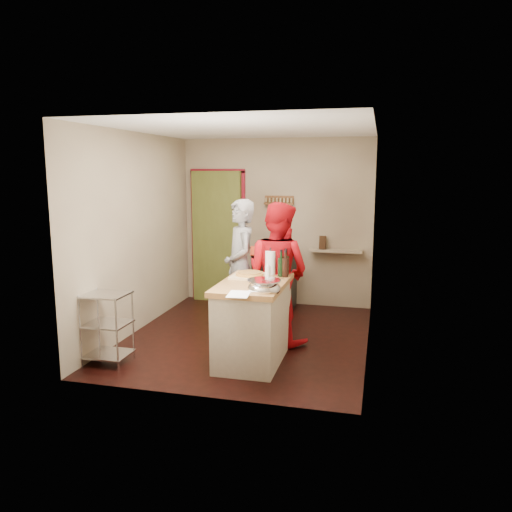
{
  "coord_description": "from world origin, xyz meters",
  "views": [
    {
      "loc": [
        1.59,
        -5.91,
        2.12
      ],
      "look_at": [
        0.11,
        0.0,
        1.06
      ],
      "focal_mm": 35.0,
      "sensor_mm": 36.0,
      "label": 1
    }
  ],
  "objects_px": {
    "stove": "(274,280)",
    "person_stripe": "(240,267)",
    "wire_shelving": "(107,325)",
    "person_red": "(278,273)",
    "island": "(254,319)"
  },
  "relations": [
    {
      "from": "stove",
      "to": "person_stripe",
      "type": "relative_size",
      "value": 0.57
    },
    {
      "from": "wire_shelving",
      "to": "person_red",
      "type": "bearing_deg",
      "value": 35.19
    },
    {
      "from": "island",
      "to": "person_stripe",
      "type": "height_order",
      "value": "person_stripe"
    },
    {
      "from": "stove",
      "to": "person_red",
      "type": "xyz_separation_m",
      "value": [
        0.34,
        -1.44,
        0.42
      ]
    },
    {
      "from": "wire_shelving",
      "to": "island",
      "type": "bearing_deg",
      "value": 17.21
    },
    {
      "from": "person_red",
      "to": "wire_shelving",
      "type": "bearing_deg",
      "value": 58.2
    },
    {
      "from": "stove",
      "to": "wire_shelving",
      "type": "bearing_deg",
      "value": -116.85
    },
    {
      "from": "wire_shelving",
      "to": "person_stripe",
      "type": "bearing_deg",
      "value": 49.62
    },
    {
      "from": "island",
      "to": "person_stripe",
      "type": "bearing_deg",
      "value": 114.67
    },
    {
      "from": "wire_shelving",
      "to": "person_red",
      "type": "relative_size",
      "value": 0.46
    },
    {
      "from": "stove",
      "to": "person_red",
      "type": "relative_size",
      "value": 0.58
    },
    {
      "from": "stove",
      "to": "island",
      "type": "xyz_separation_m",
      "value": [
        0.22,
        -2.14,
        0.03
      ]
    },
    {
      "from": "island",
      "to": "person_red",
      "type": "relative_size",
      "value": 0.77
    },
    {
      "from": "stove",
      "to": "island",
      "type": "distance_m",
      "value": 2.16
    },
    {
      "from": "person_stripe",
      "to": "stove",
      "type": "bearing_deg",
      "value": 142.03
    }
  ]
}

